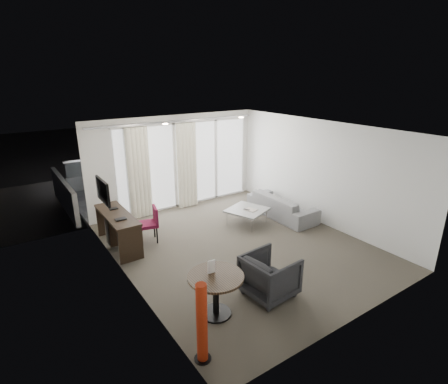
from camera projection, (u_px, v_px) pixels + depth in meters
floor at (239, 246)px, 7.81m from camera, size 5.00×6.00×0.00m
ceiling at (241, 129)px, 6.97m from camera, size 5.00×6.00×0.00m
wall_left at (124, 217)px, 6.07m from camera, size 0.00×6.00×2.60m
wall_right at (320, 173)px, 8.72m from camera, size 0.00×6.00×2.60m
wall_front at (363, 246)px, 5.04m from camera, size 5.00×0.00×2.60m
window_panel at (186, 164)px, 9.92m from camera, size 4.00×0.02×2.38m
window_frame at (186, 164)px, 9.91m from camera, size 4.10×0.06×2.44m
curtain_left at (139, 173)px, 9.03m from camera, size 0.60×0.20×2.38m
curtain_right at (187, 166)px, 9.77m from camera, size 0.60×0.20×2.38m
curtain_track at (177, 121)px, 9.23m from camera, size 4.80×0.04×0.04m
downlight_a at (165, 124)px, 7.75m from camera, size 0.12×0.12×0.02m
downlight_b at (241, 117)px, 8.86m from camera, size 0.12×0.12×0.02m
desk at (118, 230)px, 7.66m from camera, size 0.52×1.66×0.78m
tv at (103, 191)px, 7.21m from camera, size 0.05×0.80×0.50m
desk_chair at (148, 225)px, 7.89m from camera, size 0.53×0.51×0.82m
round_table at (216, 295)px, 5.49m from camera, size 1.13×1.13×0.71m
menu_card at (212, 272)px, 5.45m from camera, size 0.12×0.03×0.22m
red_lamp at (202, 323)px, 4.53m from camera, size 0.27×0.27×1.18m
tub_armchair at (270, 276)px, 5.98m from camera, size 0.89×0.87×0.75m
coffee_table at (247, 216)px, 8.88m from camera, size 1.15×1.15×0.40m
remote at (247, 212)px, 8.77m from camera, size 0.12×0.19×0.02m
magazine at (251, 211)px, 8.78m from camera, size 0.27×0.31×0.01m
sofa at (282, 205)px, 9.35m from camera, size 0.80×2.04×0.60m
terrace_slab at (165, 192)px, 11.52m from camera, size 5.60×3.00×0.12m
rattan_chair_a at (179, 174)px, 11.65m from camera, size 0.70×0.70×0.92m
rattan_chair_b at (217, 173)px, 12.04m from camera, size 0.66×0.66×0.75m
rattan_table at (196, 181)px, 11.72m from camera, size 0.46×0.46×0.44m
balustrade at (147, 166)px, 12.47m from camera, size 5.50×0.06×1.05m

